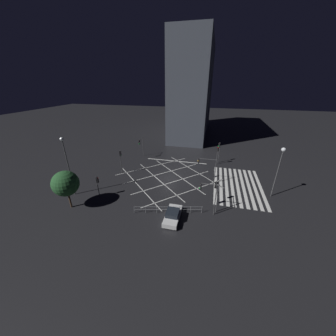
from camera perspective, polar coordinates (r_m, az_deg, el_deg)
The scene contains 16 objects.
ground_plane at distance 34.07m, azimuth 0.00°, elevation -2.83°, with size 200.00×200.00×0.00m, color black.
road_markings at distance 33.68m, azimuth 14.86°, elevation -4.09°, with size 19.55×25.66×0.01m.
office_building at distance 63.27m, azimuth 7.81°, elevation 22.66°, with size 31.94×10.06×27.08m.
traffic_light_sw_main at distance 25.90m, azimuth 14.31°, elevation -6.85°, with size 3.06×0.36×3.47m.
traffic_light_ne_main at distance 42.24m, azimuth -8.23°, elevation 7.37°, with size 2.36×0.36×4.50m.
traffic_light_nw_cross at distance 29.28m, azimuth -20.63°, elevation -4.20°, with size 0.36×0.39×3.37m.
traffic_light_median_south at distance 31.74m, azimuth 11.60°, elevation 1.00°, with size 0.36×3.10×4.41m.
traffic_light_median_north at distance 35.43m, azimuth -14.25°, elevation 3.13°, with size 0.36×0.39×4.45m.
traffic_light_se_cross at distance 40.43m, azimuth 15.33°, elevation 5.75°, with size 0.36×0.39×4.47m.
traffic_light_se_main at distance 39.46m, azimuth 14.87°, elevation 4.77°, with size 0.39×0.36×3.94m.
traffic_light_sw_cross at distance 24.74m, azimuth 12.19°, elevation -6.80°, with size 0.36×2.48×4.22m.
street_lamp_east at distance 30.41m, azimuth 31.08°, elevation 1.95°, with size 0.58×0.58×7.74m.
street_lamp_west at distance 30.04m, azimuth -28.66°, elevation 3.09°, with size 0.51×0.51×9.03m.
street_tree_near at distance 27.92m, azimuth -28.77°, elevation -4.18°, with size 3.41×3.41×5.46m.
waiting_car at distance 24.23m, azimuth 1.44°, elevation -14.18°, with size 4.19×1.75×1.30m.
pedestrian_railing at distance 25.11m, azimuth 0.00°, elevation -12.34°, with size 2.16×8.70×1.05m.
Camera 1 is at (-29.27, -7.13, 15.91)m, focal length 20.00 mm.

